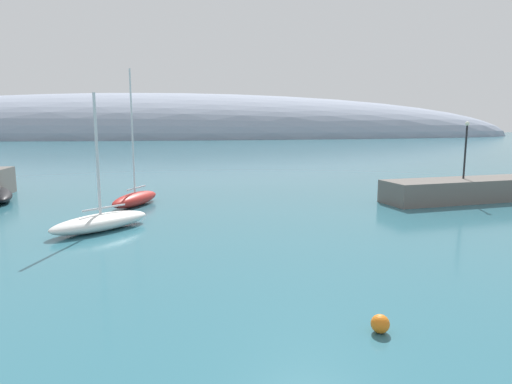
# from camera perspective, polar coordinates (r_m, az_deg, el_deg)

# --- Properties ---
(breakwater_rocks) EXTENTS (23.33, 6.52, 1.88)m
(breakwater_rocks) POSITION_cam_1_polar(r_m,az_deg,el_deg) (44.24, 29.53, 0.48)
(breakwater_rocks) COLOR #66605B
(breakwater_rocks) RESTS_ON ground
(distant_ridge) EXTENTS (356.87, 82.04, 41.59)m
(distant_ridge) POSITION_cam_1_polar(r_m,az_deg,el_deg) (217.53, -10.75, 7.02)
(distant_ridge) COLOR #8E99AD
(distant_ridge) RESTS_ON ground
(sailboat_white_mid_mooring) EXTENTS (6.30, 5.91, 8.34)m
(sailboat_white_mid_mooring) POSITION_cam_1_polar(r_m,az_deg,el_deg) (28.65, -19.55, -3.60)
(sailboat_white_mid_mooring) COLOR white
(sailboat_white_mid_mooring) RESTS_ON water
(sailboat_red_outer_mooring) EXTENTS (4.06, 5.97, 10.72)m
(sailboat_red_outer_mooring) POSITION_cam_1_polar(r_m,az_deg,el_deg) (36.39, -15.46, -0.77)
(sailboat_red_outer_mooring) COLOR red
(sailboat_red_outer_mooring) RESTS_ON water
(mooring_buoy_orange) EXTENTS (0.59, 0.59, 0.59)m
(mooring_buoy_orange) POSITION_cam_1_polar(r_m,az_deg,el_deg) (14.89, 15.86, -16.18)
(mooring_buoy_orange) COLOR orange
(mooring_buoy_orange) RESTS_ON water
(harbor_lamp_post) EXTENTS (0.36, 0.36, 4.83)m
(harbor_lamp_post) POSITION_cam_1_polar(r_m,az_deg,el_deg) (41.14, 25.65, 5.64)
(harbor_lamp_post) COLOR black
(harbor_lamp_post) RESTS_ON breakwater_rocks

